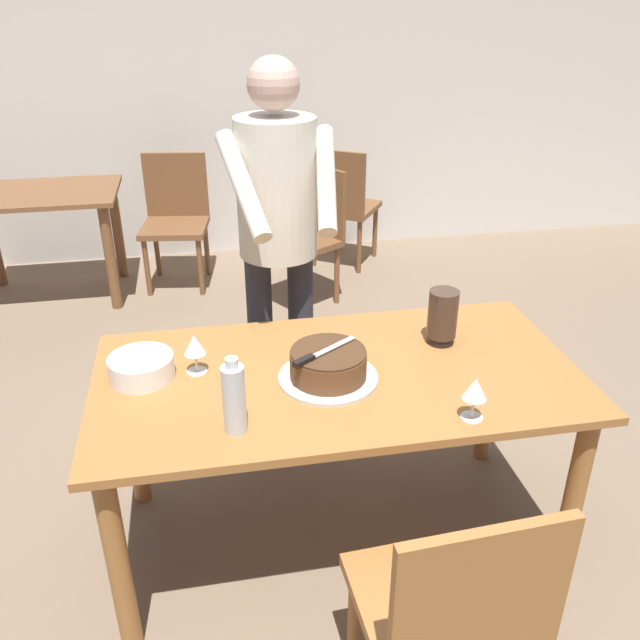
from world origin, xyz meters
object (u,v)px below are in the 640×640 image
(plate_stack, at_px, (142,367))
(background_chair_0, at_px, (342,202))
(hurricane_lamp, at_px, (442,317))
(background_chair_2, at_px, (307,231))
(background_table, at_px, (43,216))
(water_bottle, at_px, (234,398))
(wine_glass_far, at_px, (195,346))
(cake_on_platter, at_px, (328,366))
(chair_near_side, at_px, (451,612))
(main_dining_table, at_px, (337,398))
(person_cutting_cake, at_px, (278,225))
(wine_glass_near, at_px, (475,390))
(cake_knife, at_px, (313,357))
(background_chair_1, at_px, (176,215))

(plate_stack, bearing_deg, background_chair_0, 64.28)
(hurricane_lamp, xyz_separation_m, background_chair_2, (-0.16, 2.04, -0.37))
(background_table, bearing_deg, plate_stack, -72.39)
(background_chair_2, bearing_deg, hurricane_lamp, -85.38)
(water_bottle, xyz_separation_m, background_table, (-1.07, 2.83, -0.29))
(wine_glass_far, height_order, background_chair_0, background_chair_0)
(cake_on_platter, bearing_deg, background_chair_0, 76.66)
(water_bottle, relative_size, chair_near_side, 0.28)
(main_dining_table, relative_size, background_chair_2, 1.86)
(plate_stack, distance_m, person_cutting_cake, 0.83)
(main_dining_table, distance_m, hurricane_lamp, 0.49)
(background_table, bearing_deg, hurricane_lamp, -52.34)
(cake_on_platter, relative_size, chair_near_side, 0.38)
(wine_glass_near, xyz_separation_m, person_cutting_cake, (-0.47, 0.98, 0.22))
(water_bottle, bearing_deg, cake_knife, 35.51)
(hurricane_lamp, xyz_separation_m, background_table, (-1.87, 2.42, -0.28))
(cake_knife, relative_size, background_chair_2, 0.26)
(hurricane_lamp, relative_size, chair_near_side, 0.23)
(cake_knife, bearing_deg, background_chair_0, 75.69)
(background_table, relative_size, background_chair_1, 1.11)
(wine_glass_near, xyz_separation_m, background_table, (-1.80, 2.90, -0.28))
(cake_knife, height_order, person_cutting_cake, person_cutting_cake)
(plate_stack, bearing_deg, background_chair_2, 66.25)
(hurricane_lamp, bearing_deg, background_chair_2, 94.62)
(water_bottle, bearing_deg, background_chair_2, 75.62)
(main_dining_table, distance_m, cake_on_platter, 0.17)
(main_dining_table, distance_m, background_chair_1, 2.74)
(cake_knife, bearing_deg, person_cutting_cake, 91.16)
(cake_on_platter, bearing_deg, wine_glass_near, -37.79)
(water_bottle, xyz_separation_m, chair_near_side, (0.50, -0.54, -0.37))
(background_chair_1, height_order, background_chair_2, same)
(background_table, height_order, background_chair_2, background_chair_2)
(cake_knife, height_order, hurricane_lamp, hurricane_lamp)
(cake_knife, distance_m, background_chair_0, 2.94)
(chair_near_side, bearing_deg, wine_glass_near, 64.95)
(water_bottle, relative_size, background_chair_2, 0.28)
(wine_glass_far, relative_size, background_chair_1, 0.16)
(wine_glass_near, bearing_deg, main_dining_table, 136.00)
(cake_knife, distance_m, water_bottle, 0.33)
(wine_glass_near, distance_m, background_table, 3.42)
(person_cutting_cake, bearing_deg, chair_near_side, -80.24)
(cake_knife, relative_size, person_cutting_cake, 0.14)
(water_bottle, height_order, person_cutting_cake, person_cutting_cake)
(hurricane_lamp, bearing_deg, background_chair_0, 85.67)
(cake_knife, bearing_deg, hurricane_lamp, 22.32)
(wine_glass_near, height_order, person_cutting_cake, person_cutting_cake)
(wine_glass_far, height_order, hurricane_lamp, hurricane_lamp)
(water_bottle, relative_size, background_chair_1, 0.28)
(cake_on_platter, relative_size, background_table, 0.34)
(wine_glass_far, distance_m, chair_near_side, 1.15)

